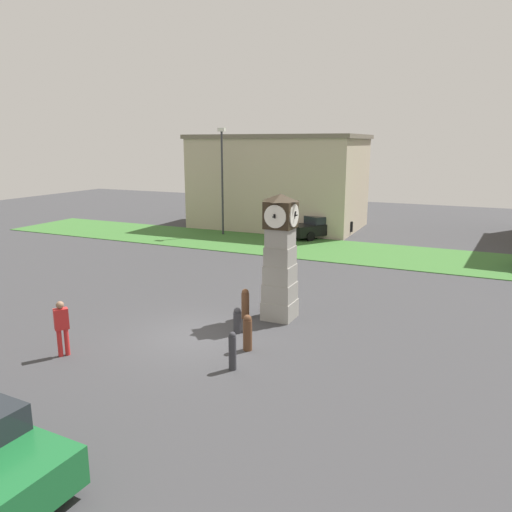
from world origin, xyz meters
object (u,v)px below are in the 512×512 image
bollard_mid_row (237,320)px  car_silver_hatch (320,226)px  bollard_end_row (232,351)px  bollard_near_tower (245,303)px  clock_tower (280,259)px  street_lamp_near_road (222,175)px  bollard_far_row (248,332)px  pedestrian_near_bench (62,325)px

bollard_mid_row → car_silver_hatch: car_silver_hatch is taller
bollard_end_row → bollard_mid_row: bearing=114.2°
car_silver_hatch → bollard_near_tower: bearing=-81.6°
clock_tower → bollard_near_tower: (-1.12, -0.54, -1.63)m
bollard_mid_row → bollard_end_row: size_ratio=0.79×
bollard_end_row → street_lamp_near_road: 21.48m
clock_tower → car_silver_hatch: (-3.56, 15.92, -1.43)m
bollard_mid_row → bollard_far_row: 1.48m
bollard_near_tower → clock_tower: bearing=25.8°
car_silver_hatch → bollard_end_row: bearing=-79.0°
clock_tower → car_silver_hatch: size_ratio=0.94×
clock_tower → bollard_end_row: bearing=-84.9°
bollard_mid_row → bollard_end_row: bearing=-65.8°
bollard_near_tower → bollard_far_row: bearing=-62.6°
bollard_near_tower → bollard_mid_row: size_ratio=1.26×
clock_tower → bollard_far_row: bearing=-86.3°
bollard_near_tower → car_silver_hatch: car_silver_hatch is taller
bollard_near_tower → car_silver_hatch: size_ratio=0.23×
clock_tower → street_lamp_near_road: bearing=125.4°
clock_tower → bollard_near_tower: size_ratio=4.07×
bollard_mid_row → car_silver_hatch: size_ratio=0.18×
bollard_far_row → bollard_end_row: 1.41m
clock_tower → bollard_end_row: (0.40, -4.47, -1.63)m
clock_tower → bollard_far_row: size_ratio=3.97×
car_silver_hatch → street_lamp_near_road: size_ratio=0.67×
bollard_near_tower → pedestrian_near_bench: 6.30m
bollard_far_row → pedestrian_near_bench: (-4.82, -2.69, 0.40)m
bollard_near_tower → bollard_mid_row: 1.45m
bollard_far_row → pedestrian_near_bench: pedestrian_near_bench is taller
bollard_near_tower → street_lamp_near_road: 17.38m
car_silver_hatch → street_lamp_near_road: 7.47m
bollard_far_row → street_lamp_near_road: size_ratio=0.16×
car_silver_hatch → bollard_far_row: bearing=-78.8°
bollard_mid_row → pedestrian_near_bench: size_ratio=0.52×
clock_tower → car_silver_hatch: clock_tower is taller
car_silver_hatch → street_lamp_near_road: street_lamp_near_road is taller
bollard_end_row → bollard_far_row: bearing=98.4°
bollard_end_row → street_lamp_near_road: (-10.36, 18.48, 3.54)m
clock_tower → bollard_near_tower: bearing=-154.2°
street_lamp_near_road → bollard_far_row: bearing=-59.3°
bollard_end_row → street_lamp_near_road: bearing=119.3°
bollard_near_tower → bollard_end_row: size_ratio=0.99×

